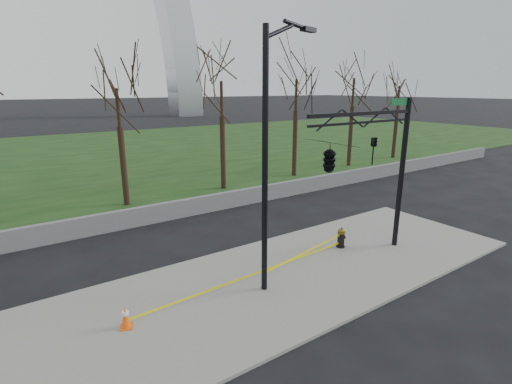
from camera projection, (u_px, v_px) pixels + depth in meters
ground at (294, 275)px, 13.27m from camera, size 500.00×500.00×0.00m
sidewalk at (294, 274)px, 13.26m from camera, size 18.00×6.00×0.10m
grass_strip at (96, 155)px, 37.10m from camera, size 120.00×40.00×0.06m
guardrail at (194, 206)px, 19.51m from camera, size 60.00×0.30×0.90m
tree_row at (173, 130)px, 22.15m from camera, size 47.41×4.00×7.88m
fire_hydrant at (341, 238)px, 15.29m from camera, size 0.53×0.35×0.85m
traffic_cone at (125, 317)px, 10.14m from camera, size 0.41×0.41×0.62m
street_light at (270, 146)px, 11.14m from camera, size 2.35×0.74×8.21m
traffic_signal_mast at (346, 155)px, 12.77m from camera, size 5.10×2.48×6.00m
caution_tape at (274, 266)px, 13.05m from camera, size 8.75×0.94×0.43m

